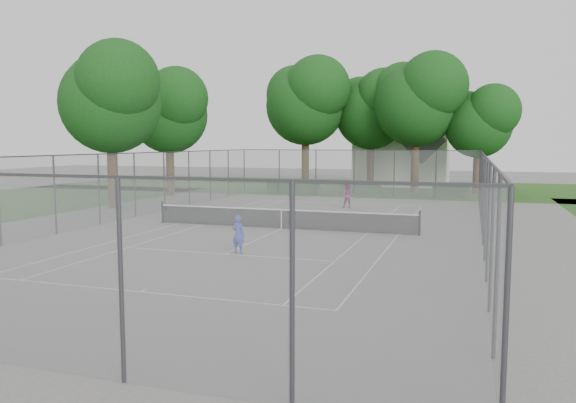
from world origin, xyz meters
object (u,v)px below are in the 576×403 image
(woman_player, at_px, (348,196))
(girl_player, at_px, (238,235))
(tennis_net, at_px, (281,218))
(house, at_px, (403,141))

(woman_player, bearing_deg, girl_player, -99.33)
(tennis_net, distance_m, girl_player, 6.16)
(girl_player, xyz_separation_m, woman_player, (0.78, 15.37, 0.07))
(tennis_net, xyz_separation_m, house, (2.09, 29.42, 3.72))
(house, xyz_separation_m, girl_player, (-1.66, -35.56, -3.52))
(tennis_net, height_order, house, house)
(tennis_net, xyz_separation_m, girl_player, (0.44, -6.14, 0.20))
(tennis_net, relative_size, girl_player, 9.06)
(tennis_net, distance_m, house, 29.72)
(tennis_net, height_order, girl_player, girl_player)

